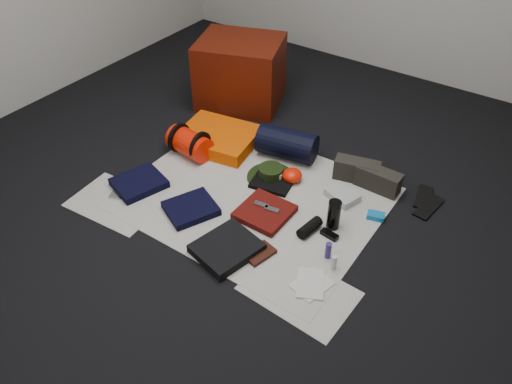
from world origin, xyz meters
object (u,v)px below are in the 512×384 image
Objects in this scene: navy_duffel at (287,144)px; water_bottle at (334,215)px; stuff_sack at (190,143)px; red_cabinet at (240,72)px; compact_camera at (342,203)px; paperback_book at (259,253)px; sleeping_pad at (218,138)px.

navy_duffel reaches higher than water_bottle.
water_bottle reaches higher than stuff_sack.
water_bottle is (1.36, -0.93, -0.17)m from red_cabinet.
compact_camera is 0.49× the size of paperback_book.
red_cabinet reaches higher than paperback_book.
water_bottle is at bearing -15.85° from sleeping_pad.
stuff_sack is (0.15, -0.83, -0.17)m from red_cabinet.
navy_duffel is 2.37× the size of paperback_book.
sleeping_pad is at bearing -179.40° from compact_camera.
stuff_sack is 0.70m from navy_duffel.
compact_camera is at bearing 101.56° from water_bottle.
stuff_sack reaches higher than compact_camera.
compact_camera is (-0.04, 0.21, -0.08)m from water_bottle.
paperback_book is at bearing -40.68° from sleeping_pad.
stuff_sack is at bearing 165.10° from paperback_book.
compact_camera is at bearing -5.75° from sleeping_pad.
navy_duffel reaches higher than paperback_book.
red_cabinet reaches higher than water_bottle.
stuff_sack is 1.22m from water_bottle.
red_cabinet is at bearing 157.82° from compact_camera.
water_bottle is (1.21, -0.09, 0.01)m from stuff_sack.
red_cabinet is 0.86m from stuff_sack.
paperback_book is (-0.24, -0.45, -0.09)m from water_bottle.
red_cabinet reaches higher than stuff_sack.
paperback_book is (1.12, -1.38, -0.25)m from red_cabinet.
stuff_sack is 1.12m from paperback_book.
paperback_book is (0.97, -0.54, -0.08)m from stuff_sack.
sleeping_pad is 6.35× the size of compact_camera.
stuff_sack is 0.76× the size of navy_duffel.
sleeping_pad is 1.09m from compact_camera.
stuff_sack is 1.81× the size of paperback_book.
red_cabinet is 0.68m from sleeping_pad.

